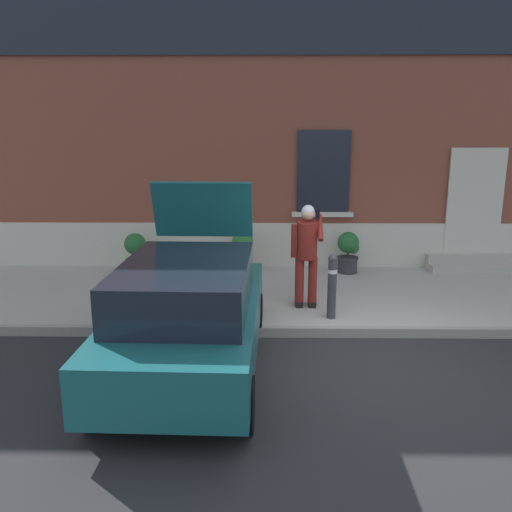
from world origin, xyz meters
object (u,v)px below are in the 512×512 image
(hatchback_car_teal, at_px, (189,313))
(planter_cream, at_px, (243,250))
(planter_olive, at_px, (136,253))
(planter_charcoal, at_px, (348,251))
(person_on_phone, at_px, (307,250))
(bollard_near_person, at_px, (332,284))

(hatchback_car_teal, distance_m, planter_cream, 4.40)
(planter_olive, height_order, planter_charcoal, same)
(planter_cream, xyz_separation_m, planter_charcoal, (2.18, -0.06, 0.00))
(person_on_phone, bearing_deg, planter_charcoal, 56.84)
(bollard_near_person, height_order, planter_charcoal, bollard_near_person)
(hatchback_car_teal, height_order, planter_charcoal, hatchback_car_teal)
(bollard_near_person, bearing_deg, person_on_phone, 126.47)
(person_on_phone, distance_m, planter_cream, 2.60)
(bollard_near_person, bearing_deg, planter_olive, 145.65)
(person_on_phone, xyz_separation_m, planter_olive, (-3.32, 2.02, -0.55))
(planter_cream, distance_m, planter_charcoal, 2.18)
(planter_charcoal, bearing_deg, hatchback_car_teal, -122.18)
(hatchback_car_teal, relative_size, bollard_near_person, 3.94)
(planter_cream, height_order, planter_charcoal, same)
(planter_charcoal, bearing_deg, bollard_near_person, -104.04)
(planter_charcoal, bearing_deg, planter_cream, 178.39)
(hatchback_car_teal, bearing_deg, person_on_phone, 51.47)
(person_on_phone, distance_m, planter_olive, 3.92)
(hatchback_car_teal, relative_size, planter_cream, 4.78)
(planter_olive, distance_m, planter_charcoal, 4.37)
(hatchback_car_teal, bearing_deg, planter_charcoal, 57.82)
(planter_cream, bearing_deg, hatchback_car_teal, -96.90)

